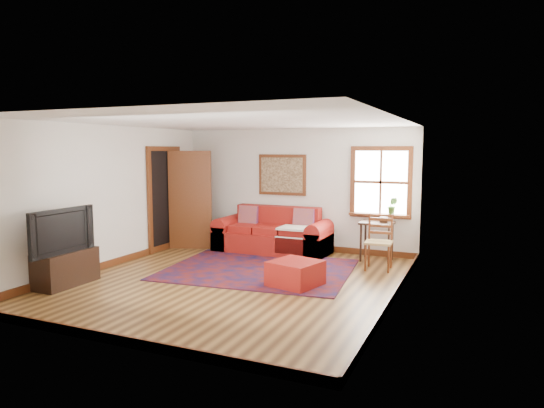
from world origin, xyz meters
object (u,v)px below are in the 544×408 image
at_px(side_table, 377,228).
at_px(media_cabinet, 66,268).
at_px(red_leather_sofa, 273,237).
at_px(red_ottoman, 295,274).
at_px(ladder_back_chair, 379,240).

distance_m(side_table, media_cabinet, 5.40).
distance_m(red_leather_sofa, red_ottoman, 2.53).
bearing_deg(red_ottoman, media_cabinet, -142.06).
bearing_deg(media_cabinet, red_ottoman, 22.59).
distance_m(red_leather_sofa, media_cabinet, 4.03).
distance_m(red_ottoman, side_table, 2.38).
xyz_separation_m(red_leather_sofa, red_ottoman, (1.30, -2.17, -0.11)).
bearing_deg(side_table, ladder_back_chair, -74.98).
relative_size(red_leather_sofa, side_table, 3.16).
bearing_deg(media_cabinet, side_table, 41.35).
bearing_deg(ladder_back_chair, media_cabinet, -145.08).
distance_m(side_table, ladder_back_chair, 0.65).
bearing_deg(side_table, red_leather_sofa, -179.06).
relative_size(red_leather_sofa, media_cabinet, 2.39).
bearing_deg(side_table, media_cabinet, -138.65).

